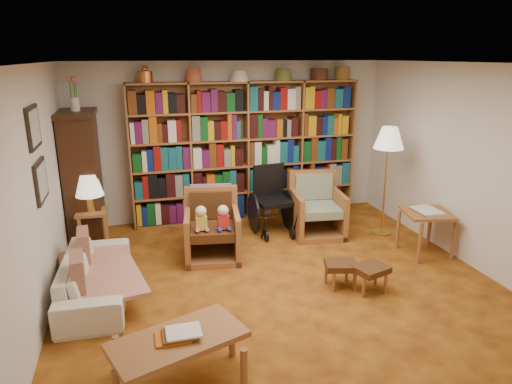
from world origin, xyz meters
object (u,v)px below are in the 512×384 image
object	(u,v)px
side_table_lamp	(93,221)
floor_lamp	(389,142)
sofa	(96,276)
armchair_sage	(315,210)
armchair_leather	(211,229)
side_table_papers	(427,218)
footstool_a	(341,267)
coffee_table	(178,343)
wheelchair	(271,202)
footstool_b	(371,271)

from	to	relation	value
side_table_lamp	floor_lamp	world-z (taller)	floor_lamp
sofa	armchair_sage	xyz separation A→B (m)	(3.07, 1.16, 0.10)
sofa	armchair_leather	world-z (taller)	armchair_leather
sofa	floor_lamp	world-z (taller)	floor_lamp
floor_lamp	side_table_papers	xyz separation A→B (m)	(0.18, -0.79, -0.88)
sofa	footstool_a	world-z (taller)	sofa
footstool_a	coffee_table	world-z (taller)	coffee_table
coffee_table	footstool_a	bearing A→B (deg)	29.93
side_table_papers	footstool_a	distance (m)	1.60
side_table_papers	wheelchair	bearing A→B (deg)	142.08
sofa	coffee_table	size ratio (longest dim) A/B	1.41
side_table_papers	footstool_b	bearing A→B (deg)	-148.90
armchair_sage	footstool_b	xyz separation A→B (m)	(-0.09, -1.85, -0.10)
armchair_leather	footstool_a	size ratio (longest dim) A/B	2.15
armchair_sage	footstool_b	size ratio (longest dim) A/B	2.09
floor_lamp	wheelchair	bearing A→B (deg)	160.20
wheelchair	side_table_papers	bearing A→B (deg)	-37.92
side_table_lamp	armchair_leather	world-z (taller)	armchair_leather
armchair_leather	armchair_sage	size ratio (longest dim) A/B	1.00
armchair_leather	footstool_b	xyz separation A→B (m)	(1.56, -1.45, -0.12)
side_table_lamp	wheelchair	distance (m)	2.55
side_table_lamp	side_table_papers	distance (m)	4.49
armchair_leather	wheelchair	world-z (taller)	wheelchair
armchair_leather	floor_lamp	distance (m)	2.79
side_table_lamp	wheelchair	size ratio (longest dim) A/B	0.56
armchair_sage	side_table_lamp	bearing A→B (deg)	176.64
armchair_leather	coffee_table	bearing A→B (deg)	-105.98
armchair_leather	footstool_b	size ratio (longest dim) A/B	2.09
side_table_lamp	armchair_leather	size ratio (longest dim) A/B	0.63
side_table_lamp	footstool_a	size ratio (longest dim) A/B	1.35
sofa	side_table_papers	xyz separation A→B (m)	(4.20, 0.04, 0.27)
armchair_sage	side_table_papers	distance (m)	1.60
armchair_sage	floor_lamp	xyz separation A→B (m)	(0.95, -0.33, 1.04)
side_table_papers	coffee_table	world-z (taller)	side_table_papers
sofa	side_table_lamp	xyz separation A→B (m)	(-0.10, 1.35, 0.17)
footstool_a	footstool_b	world-z (taller)	footstool_b
armchair_sage	wheelchair	bearing A→B (deg)	159.16
wheelchair	footstool_a	distance (m)	1.93
wheelchair	coffee_table	world-z (taller)	wheelchair
sofa	wheelchair	xyz separation A→B (m)	(2.45, 1.40, 0.22)
side_table_lamp	side_table_papers	xyz separation A→B (m)	(4.30, -1.31, 0.09)
armchair_leather	floor_lamp	size ratio (longest dim) A/B	0.56
side_table_papers	coffee_table	distance (m)	3.85
armchair_leather	sofa	bearing A→B (deg)	-151.80
armchair_leather	wheelchair	size ratio (longest dim) A/B	0.90
sofa	wheelchair	size ratio (longest dim) A/B	1.66
coffee_table	side_table_papers	bearing A→B (deg)	25.85
side_table_papers	footstool_b	size ratio (longest dim) A/B	1.61
armchair_sage	sofa	bearing A→B (deg)	-159.25
wheelchair	footstool_b	bearing A→B (deg)	-75.76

